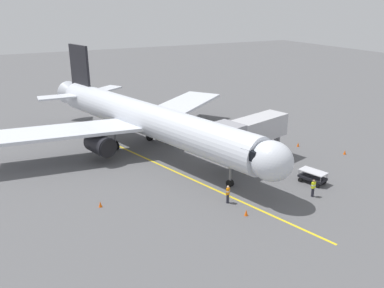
{
  "coord_description": "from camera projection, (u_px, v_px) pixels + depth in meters",
  "views": [
    {
      "loc": [
        16.36,
        43.13,
        17.24
      ],
      "look_at": [
        -1.85,
        7.49,
        3.0
      ],
      "focal_mm": 37.67,
      "sensor_mm": 36.0,
      "label": 1
    }
  ],
  "objects": [
    {
      "name": "ground_plane",
      "position": [
        151.0,
        151.0,
        48.97
      ],
      "size": [
        220.0,
        220.0,
        0.0
      ],
      "primitive_type": "plane",
      "color": "#565659"
    },
    {
      "name": "apron_lead_in_line",
      "position": [
        167.0,
        168.0,
        43.99
      ],
      "size": [
        11.02,
        38.58,
        0.01
      ],
      "primitive_type": "cube",
      "rotation": [
        0.0,
        0.0,
        0.27
      ],
      "color": "yellow",
      "rests_on": "ground"
    },
    {
      "name": "airplane",
      "position": [
        145.0,
        119.0,
        47.88
      ],
      "size": [
        33.52,
        39.66,
        11.5
      ],
      "color": "silver",
      "rests_on": "ground"
    },
    {
      "name": "jet_bridge",
      "position": [
        247.0,
        133.0,
        43.58
      ],
      "size": [
        11.45,
        5.6,
        5.4
      ],
      "color": "#B7B7BC",
      "rests_on": "ground"
    },
    {
      "name": "ground_crew_marshaller",
      "position": [
        313.0,
        188.0,
        37.33
      ],
      "size": [
        0.44,
        0.33,
        1.71
      ],
      "color": "#23232D",
      "rests_on": "ground"
    },
    {
      "name": "ground_crew_wing_walker",
      "position": [
        228.0,
        194.0,
        36.15
      ],
      "size": [
        0.47,
        0.44,
        1.71
      ],
      "color": "#23232D",
      "rests_on": "ground"
    },
    {
      "name": "baggage_cart_near_nose",
      "position": [
        313.0,
        177.0,
        40.27
      ],
      "size": [
        2.15,
        2.89,
        1.27
      ],
      "color": "black",
      "rests_on": "ground"
    },
    {
      "name": "safety_cone_nose_left",
      "position": [
        100.0,
        204.0,
        35.63
      ],
      "size": [
        0.32,
        0.32,
        0.55
      ],
      "primitive_type": "cone",
      "color": "#F2590F",
      "rests_on": "ground"
    },
    {
      "name": "safety_cone_nose_right",
      "position": [
        345.0,
        152.0,
        47.86
      ],
      "size": [
        0.32,
        0.32,
        0.55
      ],
      "primitive_type": "cone",
      "color": "#F2590F",
      "rests_on": "ground"
    },
    {
      "name": "safety_cone_wing_port",
      "position": [
        298.0,
        144.0,
        50.45
      ],
      "size": [
        0.32,
        0.32,
        0.55
      ],
      "primitive_type": "cone",
      "color": "#F2590F",
      "rests_on": "ground"
    },
    {
      "name": "safety_cone_wing_starboard",
      "position": [
        246.0,
        213.0,
        34.19
      ],
      "size": [
        0.32,
        0.32,
        0.55
      ],
      "primitive_type": "cone",
      "color": "#F2590F",
      "rests_on": "ground"
    }
  ]
}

